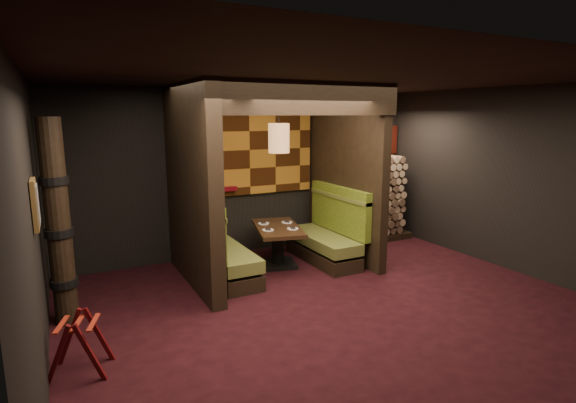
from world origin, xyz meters
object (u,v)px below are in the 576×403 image
Objects in this scene: pendant_lamp at (279,138)px; firewood_stack at (368,199)px; dining_table at (278,240)px; booth_bench_right at (327,237)px; totem_column at (59,225)px; booth_bench_left at (220,253)px; luggage_rack at (79,342)px.

firewood_stack is at bearing 15.88° from pendant_lamp.
dining_table is 1.36× the size of pendant_lamp.
booth_bench_right is 1.58m from firewood_stack.
firewood_stack reaches higher than booth_bench_right.
firewood_stack is at bearing 13.19° from totem_column.
pendant_lamp reaches higher than booth_bench_left.
luggage_rack is 0.27× the size of totem_column.
totem_column is at bearing -165.25° from booth_bench_left.
booth_bench_right is 0.67× the size of totem_column.
luggage_rack is (-3.03, -1.88, -0.12)m from dining_table.
totem_column is (-0.08, 1.21, 0.88)m from luggage_rack.
firewood_stack is at bearing 14.68° from dining_table.
booth_bench_left is at bearing 180.00° from booth_bench_right.
booth_bench_right is at bearing -7.62° from dining_table.
booth_bench_left is 2.44× the size of luggage_rack.
totem_column reaches higher than firewood_stack.
dining_table is at bearing 90.00° from pendant_lamp.
dining_table is 0.57× the size of totem_column.
luggage_rack is (-3.03, -1.83, -1.76)m from pendant_lamp.
booth_bench_left is 0.92× the size of firewood_stack.
pendant_lamp is 0.58× the size of firewood_stack.
totem_column is 1.39× the size of firewood_stack.
dining_table is 2.10× the size of luggage_rack.
pendant_lamp reaches higher than booth_bench_right.
booth_bench_left is 2.68m from luggage_rack.
firewood_stack reaches higher than luggage_rack.
dining_table reaches higher than luggage_rack.
booth_bench_left is 0.67× the size of totem_column.
booth_bench_right is 0.92× the size of firewood_stack.
firewood_stack is (2.23, 0.58, 0.39)m from dining_table.
dining_table is at bearing 31.84° from luggage_rack.
dining_table is (1.02, 0.12, 0.03)m from booth_bench_left.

